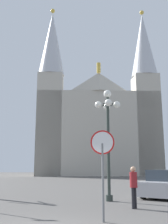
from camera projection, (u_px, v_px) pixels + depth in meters
cathedral at (97, 123)px, 48.94m from camera, size 21.74×12.77×30.67m
stop_sign at (103, 156)px, 8.90m from camera, size 0.81×0.18×2.96m
street_lamp at (108, 123)px, 14.21m from camera, size 1.38×1.38×5.82m
parked_car_near_silver at (166, 184)px, 15.28m from camera, size 3.81×4.49×1.52m
pedestrian_walking at (134, 183)px, 11.32m from camera, size 0.32×0.32×1.73m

